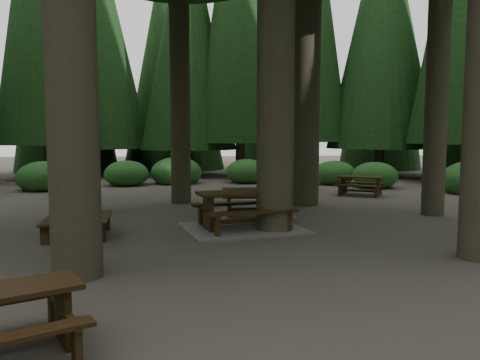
{
  "coord_description": "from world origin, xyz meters",
  "views": [
    {
      "loc": [
        -0.92,
        -10.25,
        2.18
      ],
      "look_at": [
        0.08,
        1.03,
        1.1
      ],
      "focal_mm": 35.0,
      "sensor_mm": 36.0,
      "label": 1
    }
  ],
  "objects": [
    {
      "name": "picnic_table_b",
      "position": [
        -3.53,
        -0.05,
        0.47
      ],
      "size": [
        1.48,
        1.76,
        0.71
      ],
      "rotation": [
        0.0,
        0.0,
        1.68
      ],
      "color": "#351F0F",
      "rests_on": "ground"
    },
    {
      "name": "picnic_table_c",
      "position": [
        0.57,
        2.37,
        0.24
      ],
      "size": [
        2.21,
        1.85,
        0.73
      ],
      "rotation": [
        0.0,
        0.0,
        -0.03
      ],
      "color": "gray",
      "rests_on": "ground"
    },
    {
      "name": "ground",
      "position": [
        0.0,
        0.0,
        0.0
      ],
      "size": [
        80.0,
        80.0,
        0.0
      ],
      "primitive_type": "plane",
      "color": "#4D463E",
      "rests_on": "ground"
    },
    {
      "name": "shrub_ring",
      "position": [
        0.7,
        0.75,
        0.4
      ],
      "size": [
        23.86,
        24.64,
        1.49
      ],
      "color": "#235D20",
      "rests_on": "ground"
    },
    {
      "name": "picnic_table_d",
      "position": [
        4.97,
        6.31,
        0.46
      ],
      "size": [
        2.03,
        1.92,
        0.69
      ],
      "rotation": [
        0.0,
        0.0,
        -0.54
      ],
      "color": "#351F0F",
      "rests_on": "ground"
    },
    {
      "name": "picnic_table_a",
      "position": [
        0.09,
        0.42,
        0.32
      ],
      "size": [
        3.09,
        2.76,
        0.89
      ],
      "rotation": [
        0.0,
        0.0,
        0.25
      ],
      "color": "gray",
      "rests_on": "ground"
    }
  ]
}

